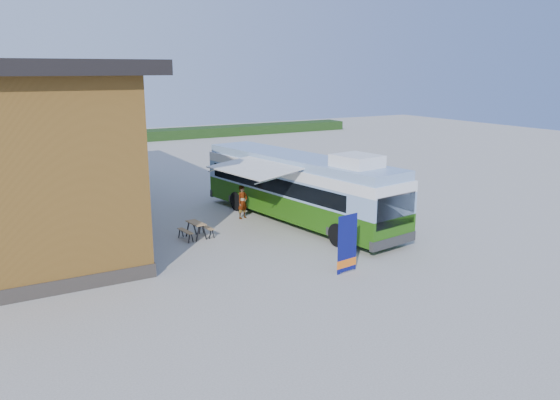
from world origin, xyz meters
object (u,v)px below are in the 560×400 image
bus (299,186)px  picnic_table (196,226)px  person_a (243,202)px  slurry_tanker (90,170)px  banner (347,249)px  person_b (122,204)px

bus → picnic_table: (-5.29, -0.07, -1.25)m
person_a → slurry_tanker: bearing=98.4°
banner → person_b: 12.08m
picnic_table → person_b: size_ratio=0.78×
person_a → picnic_table: bearing=-168.5°
picnic_table → banner: bearing=-70.7°
slurry_tanker → banner: bearing=-70.4°
bus → banner: bus is taller
picnic_table → person_a: person_a is taller
person_a → person_b: (-5.33, 2.27, 0.06)m
person_b → slurry_tanker: slurry_tanker is taller
banner → person_b: size_ratio=1.22×
slurry_tanker → person_a: bearing=-58.4°
bus → picnic_table: 5.43m
slurry_tanker → person_b: bearing=-86.8°
person_b → slurry_tanker: 7.60m
banner → slurry_tanker: slurry_tanker is taller
picnic_table → person_b: bearing=109.6°
picnic_table → slurry_tanker: slurry_tanker is taller
banner → person_b: banner is taller
person_a → slurry_tanker: size_ratio=0.27×
picnic_table → slurry_tanker: (-2.14, 11.82, 0.79)m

